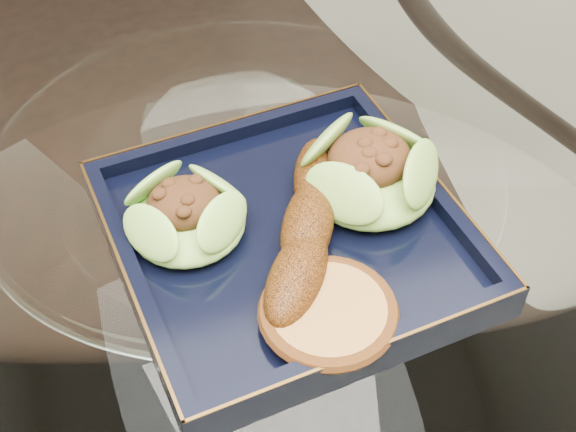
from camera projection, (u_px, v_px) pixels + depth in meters
name	position (u px, v px, depth m)	size (l,w,h in m)	color
dining_table	(252.00, 318.00, 0.81)	(1.13, 1.13, 0.77)	white
dining_chair	(119.00, 82.00, 1.09)	(0.49, 0.49, 1.06)	black
navy_plate	(288.00, 241.00, 0.65)	(0.27, 0.27, 0.02)	black
lettuce_wrap_left	(186.00, 217.00, 0.64)	(0.09, 0.09, 0.03)	#66A02E
lettuce_wrap_right	(369.00, 175.00, 0.66)	(0.11, 0.11, 0.04)	#598F29
roasted_plantain	(308.00, 225.00, 0.63)	(0.19, 0.04, 0.04)	#60300A
crumb_patty	(328.00, 314.00, 0.58)	(0.09, 0.09, 0.02)	#BC7C3E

